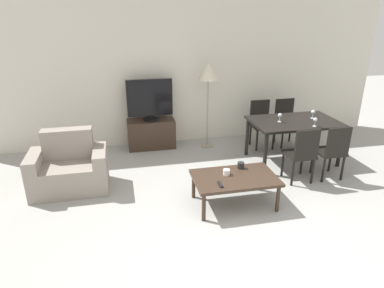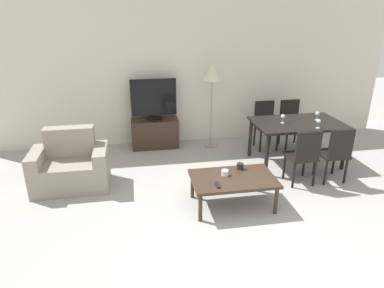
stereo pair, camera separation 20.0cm
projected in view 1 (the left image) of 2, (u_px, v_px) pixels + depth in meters
The scene contains 18 objects.
ground_plane at pixel (256, 265), 3.51m from camera, with size 18.00×18.00×0.00m, color #9E9E99.
wall_back at pixel (185, 72), 6.39m from camera, with size 7.83×0.06×2.70m.
armchair at pixel (69, 170), 4.90m from camera, with size 1.06×0.66×0.86m.
tv_stand at pixel (151, 134), 6.41m from camera, with size 0.87×0.40×0.54m.
tv at pixel (150, 100), 6.16m from camera, with size 0.82×0.29×0.75m.
coffee_table at pixel (235, 179), 4.48m from camera, with size 1.09×0.68×0.41m.
dining_table at pixel (294, 125), 5.71m from camera, with size 1.44×0.90×0.72m.
dining_chair_near at pixel (302, 153), 5.03m from camera, with size 0.40×0.40×0.87m.
dining_chair_far at pixel (286, 120), 6.51m from camera, with size 0.40×0.40×0.87m.
dining_chair_near_right at pixel (333, 150), 5.13m from camera, with size 0.40×0.40×0.87m.
dining_chair_far_left at pixel (261, 121), 6.41m from camera, with size 0.40×0.40×0.87m.
floor_lamp at pixel (208, 75), 6.06m from camera, with size 0.36×0.36×1.57m.
remote_primary at pixel (220, 184), 4.24m from camera, with size 0.04×0.15×0.02m.
cup_white_near at pixel (226, 172), 4.50m from camera, with size 0.09×0.09×0.07m.
cup_colored_far at pixel (241, 165), 4.68m from camera, with size 0.09×0.09×0.09m.
wine_glass_left at pixel (313, 113), 5.75m from camera, with size 0.07×0.07×0.15m.
wine_glass_center at pixel (280, 116), 5.58m from camera, with size 0.07×0.07×0.15m.
wine_glass_right at pixel (315, 120), 5.36m from camera, with size 0.07×0.07×0.15m.
Camera 1 is at (-1.24, -2.60, 2.46)m, focal length 32.00 mm.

